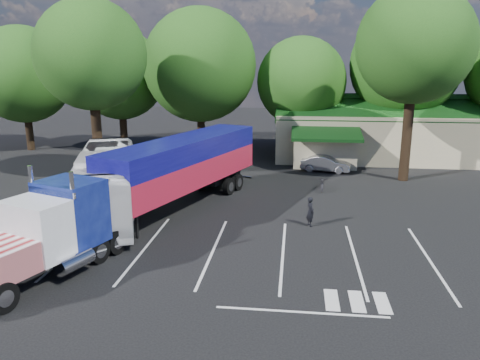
# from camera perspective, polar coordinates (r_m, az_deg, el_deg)

# --- Properties ---
(ground) EXTENTS (120.00, 120.00, 0.00)m
(ground) POSITION_cam_1_polar(r_m,az_deg,el_deg) (27.33, -1.10, -3.69)
(ground) COLOR black
(ground) RESTS_ON ground
(event_hall) EXTENTS (24.20, 14.12, 5.55)m
(event_hall) POSITION_cam_1_polar(r_m,az_deg,el_deg) (45.14, 19.82, 5.57)
(event_hall) COLOR #B7AE88
(event_hall) RESTS_ON ground
(tree_row_a) EXTENTS (9.00, 9.00, 11.68)m
(tree_row_a) POSITION_cam_1_polar(r_m,az_deg,el_deg) (49.40, -24.94, 11.57)
(tree_row_a) COLOR black
(tree_row_a) RESTS_ON ground
(tree_row_b) EXTENTS (8.40, 8.40, 11.35)m
(tree_row_b) POSITION_cam_1_polar(r_m,az_deg,el_deg) (46.61, -14.39, 12.31)
(tree_row_b) COLOR black
(tree_row_b) RESTS_ON ground
(tree_row_c) EXTENTS (10.00, 10.00, 13.05)m
(tree_row_c) POSITION_cam_1_polar(r_m,az_deg,el_deg) (42.80, -4.92, 13.76)
(tree_row_c) COLOR black
(tree_row_c) RESTS_ON ground
(tree_row_d) EXTENTS (8.00, 8.00, 10.60)m
(tree_row_d) POSITION_cam_1_polar(r_m,az_deg,el_deg) (43.27, 7.50, 11.77)
(tree_row_d) COLOR black
(tree_row_d) RESTS_ON ground
(tree_row_e) EXTENTS (9.60, 9.60, 12.90)m
(tree_row_e) POSITION_cam_1_polar(r_m,az_deg,el_deg) (44.73, 19.47, 13.10)
(tree_row_e) COLOR black
(tree_row_e) RESTS_ON ground
(tree_near_left) EXTENTS (7.60, 7.60, 12.65)m
(tree_near_left) POSITION_cam_1_polar(r_m,az_deg,el_deg) (34.72, -17.71, 14.29)
(tree_near_left) COLOR black
(tree_near_left) RESTS_ON ground
(tree_near_right) EXTENTS (8.00, 8.00, 13.50)m
(tree_near_right) POSITION_cam_1_polar(r_m,az_deg,el_deg) (35.14, 20.54, 15.12)
(tree_near_right) COLOR black
(tree_near_right) RESTS_ON ground
(semi_truck) EXTENTS (9.43, 20.18, 4.31)m
(semi_truck) POSITION_cam_1_polar(r_m,az_deg,el_deg) (25.41, -10.07, 0.40)
(semi_truck) COLOR black
(semi_truck) RESTS_ON ground
(woman) EXTENTS (0.59, 0.68, 1.58)m
(woman) POSITION_cam_1_polar(r_m,az_deg,el_deg) (24.84, 8.57, -3.82)
(woman) COLOR black
(woman) RESTS_ON ground
(bicycle) EXTENTS (0.73, 1.84, 0.95)m
(bicycle) POSITION_cam_1_polar(r_m,az_deg,el_deg) (31.75, 10.02, -0.44)
(bicycle) COLOR black
(bicycle) RESTS_ON ground
(tour_bus) EXTENTS (6.97, 13.04, 3.55)m
(tour_bus) POSITION_cam_1_polar(r_m,az_deg,el_deg) (27.57, -16.03, -0.26)
(tour_bus) COLOR silver
(tour_bus) RESTS_ON ground
(silver_sedan) EXTENTS (4.00, 1.97, 1.26)m
(silver_sedan) POSITION_cam_1_polar(r_m,az_deg,el_deg) (37.15, 10.39, 1.96)
(silver_sedan) COLOR #94959B
(silver_sedan) RESTS_ON ground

